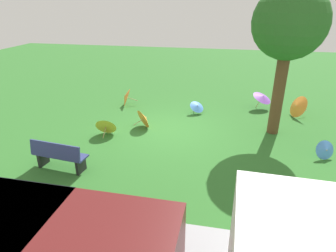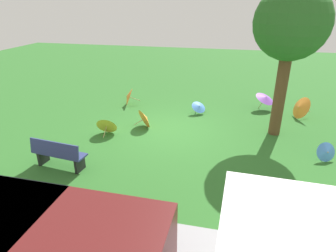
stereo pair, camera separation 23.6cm
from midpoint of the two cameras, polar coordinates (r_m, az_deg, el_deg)
ground at (r=10.82m, az=1.63°, el=-0.85°), size 40.00×40.00×0.00m
van_dark at (r=5.45m, az=-27.43°, el=-20.79°), size 4.62×2.17×1.53m
park_bench at (r=8.79m, az=-20.18°, el=-5.19°), size 1.64×0.66×0.90m
shade_tree at (r=10.40m, az=23.82°, el=17.76°), size 2.38×2.38×5.03m
parasol_orange_0 at (r=13.04m, az=25.14°, el=3.36°), size 0.87×1.05×0.91m
parasol_blue_0 at (r=12.34m, az=6.69°, el=3.84°), size 0.83×0.83×0.56m
parasol_yellow_0 at (r=10.59m, az=-11.34°, el=0.21°), size 0.79×0.75×0.71m
parasol_blue_1 at (r=9.98m, az=29.50°, el=-4.52°), size 0.67×0.58×0.58m
parasol_orange_1 at (r=13.42m, az=-7.41°, el=5.82°), size 0.85×0.92×0.83m
parasol_purple_0 at (r=13.42m, az=19.19°, el=5.28°), size 1.14×1.15×0.79m
parasol_orange_2 at (r=10.94m, az=-3.87°, el=1.57°), size 0.81×0.84×0.76m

